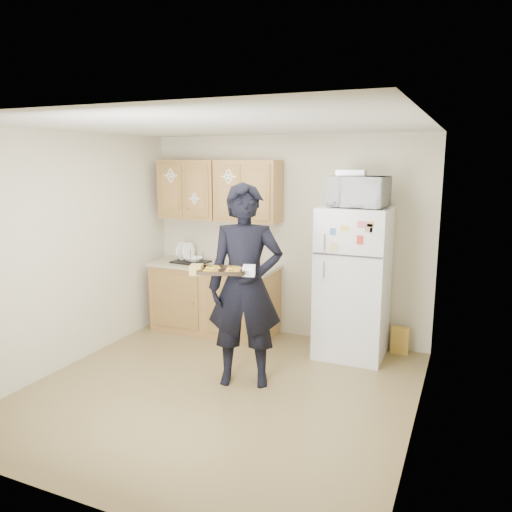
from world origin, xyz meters
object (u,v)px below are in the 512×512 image
object	(u,v)px
person	(245,286)
baking_tray	(223,271)
refrigerator	(353,282)
microwave	(358,192)
dish_rack	(190,256)

from	to	relation	value
person	baking_tray	xyz separation A→B (m)	(-0.10, -0.28, 0.20)
refrigerator	person	size ratio (longest dim) A/B	0.85
microwave	dish_rack	world-z (taller)	microwave
person	microwave	bearing A→B (deg)	33.86
person	refrigerator	bearing A→B (deg)	36.11
microwave	dish_rack	distance (m)	2.32
person	microwave	xyz separation A→B (m)	(0.83, 1.11, 0.87)
refrigerator	dish_rack	bearing A→B (deg)	179.75
person	baking_tray	distance (m)	0.36
baking_tray	dish_rack	size ratio (longest dim) A/B	0.98
person	baking_tray	world-z (taller)	person
refrigerator	person	xyz separation A→B (m)	(-0.80, -1.16, 0.15)
person	baking_tray	size ratio (longest dim) A/B	4.64
refrigerator	baking_tray	distance (m)	1.73
person	microwave	distance (m)	1.63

